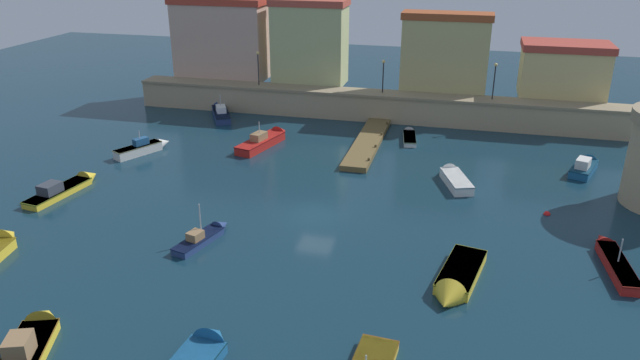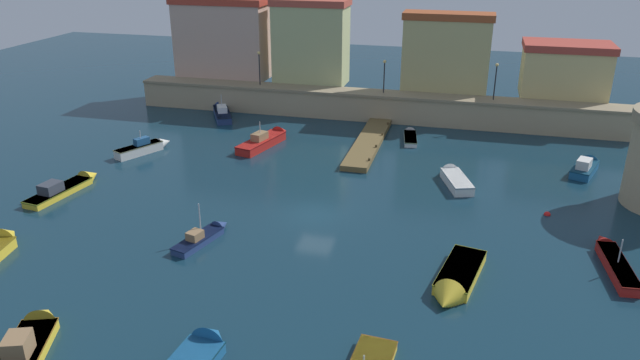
{
  "view_description": "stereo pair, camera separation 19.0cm",
  "coord_description": "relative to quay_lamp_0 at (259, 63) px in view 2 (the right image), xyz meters",
  "views": [
    {
      "loc": [
        9.64,
        -36.63,
        18.28
      ],
      "look_at": [
        0.0,
        1.28,
        2.0
      ],
      "focal_mm": 33.81,
      "sensor_mm": 36.0,
      "label": 1
    },
    {
      "loc": [
        9.82,
        -36.59,
        18.28
      ],
      "look_at": [
        0.0,
        1.28,
        2.0
      ],
      "focal_mm": 33.81,
      "sensor_mm": 36.0,
      "label": 2
    }
  ],
  "objects": [
    {
      "name": "ground_plane",
      "position": [
        12.41,
        -23.44,
        -5.25
      ],
      "size": [
        132.73,
        132.73,
        0.0
      ],
      "primitive_type": "plane",
      "color": "#112D3D"
    },
    {
      "name": "quay_wall",
      "position": [
        12.41,
        0.0,
        -3.8
      ],
      "size": [
        51.26,
        2.93,
        2.87
      ],
      "color": "tan",
      "rests_on": "ground"
    },
    {
      "name": "old_town_backdrop",
      "position": [
        8.37,
        3.57,
        1.45
      ],
      "size": [
        46.04,
        5.36,
        8.97
      ],
      "color": "#CAA38E",
      "rests_on": "ground"
    },
    {
      "name": "pier_dock",
      "position": [
        13.42,
        -8.28,
        -5.01
      ],
      "size": [
        2.23,
        13.94,
        0.7
      ],
      "color": "brown",
      "rests_on": "ground"
    },
    {
      "name": "quay_lamp_0",
      "position": [
        0.0,
        0.0,
        0.0
      ],
      "size": [
        0.32,
        0.32,
        3.59
      ],
      "color": "black",
      "rests_on": "quay_wall"
    },
    {
      "name": "quay_lamp_1",
      "position": [
        13.38,
        -0.0,
        -0.14
      ],
      "size": [
        0.32,
        0.32,
        3.36
      ],
      "color": "black",
      "rests_on": "quay_wall"
    },
    {
      "name": "quay_lamp_2",
      "position": [
        24.25,
        0.0,
        -0.0
      ],
      "size": [
        0.32,
        0.32,
        3.59
      ],
      "color": "black",
      "rests_on": "quay_wall"
    },
    {
      "name": "moored_boat_0",
      "position": [
        16.87,
        -5.29,
        -5.0
      ],
      "size": [
        1.8,
        5.17,
        1.05
      ],
      "rotation": [
        0.0,
        0.0,
        1.71
      ],
      "color": "white",
      "rests_on": "ground"
    },
    {
      "name": "moored_boat_1",
      "position": [
        11.23,
        -39.84,
        -4.92
      ],
      "size": [
        2.22,
        5.09,
        1.78
      ],
      "rotation": [
        0.0,
        0.0,
        1.49
      ],
      "color": "#195689",
      "rests_on": "ground"
    },
    {
      "name": "moored_boat_2",
      "position": [
        31.2,
        -25.76,
        -4.91
      ],
      "size": [
        1.72,
        6.78,
        2.3
      ],
      "rotation": [
        0.0,
        0.0,
        1.66
      ],
      "color": "red",
      "rests_on": "ground"
    },
    {
      "name": "moored_boat_3",
      "position": [
        -6.75,
        -24.32,
        -4.88
      ],
      "size": [
        2.34,
        7.04,
        1.68
      ],
      "rotation": [
        0.0,
        0.0,
        1.44
      ],
      "color": "gold",
      "rests_on": "ground"
    },
    {
      "name": "moored_boat_4",
      "position": [
        31.8,
        -10.25,
        -4.79
      ],
      "size": [
        3.04,
        5.11,
        1.78
      ],
      "rotation": [
        0.0,
        0.0,
        1.22
      ],
      "color": "#195689",
      "rests_on": "ground"
    },
    {
      "name": "moored_boat_5",
      "position": [
        6.6,
        -28.91,
        -4.94
      ],
      "size": [
        2.3,
        5.03,
        2.94
      ],
      "rotation": [
        0.0,
        0.0,
        1.32
      ],
      "color": "navy",
      "rests_on": "ground"
    },
    {
      "name": "moored_boat_6",
      "position": [
        4.3,
        -10.36,
        -4.78
      ],
      "size": [
        3.34,
        7.44,
        2.84
      ],
      "rotation": [
        0.0,
        0.0,
        1.32
      ],
      "color": "red",
      "rests_on": "ground"
    },
    {
      "name": "moored_boat_8",
      "position": [
        21.44,
        -15.27,
        -4.86
      ],
      "size": [
        3.15,
        5.55,
        1.41
      ],
      "rotation": [
        0.0,
        0.0,
        1.91
      ],
      "color": "white",
      "rests_on": "ground"
    },
    {
      "name": "moored_boat_9",
      "position": [
        -3.43,
        -2.82,
        -4.79
      ],
      "size": [
        4.49,
        6.65,
        2.84
      ],
      "rotation": [
        0.0,
        0.0,
        2.07
      ],
      "color": "navy",
      "rests_on": "ground"
    },
    {
      "name": "moored_boat_10",
      "position": [
        -5.42,
        -15.21,
        -4.76
      ],
      "size": [
        3.46,
        5.38,
        2.24
      ],
      "rotation": [
        0.0,
        0.0,
        1.1
      ],
      "color": "silver",
      "rests_on": "ground"
    },
    {
      "name": "moored_boat_11",
      "position": [
        22.31,
        -30.66,
        -4.9
      ],
      "size": [
        3.07,
        6.61,
        1.8
      ],
      "rotation": [
        0.0,
        0.0,
        -1.77
      ],
      "color": "gold",
      "rests_on": "ground"
    },
    {
      "name": "moored_boat_13",
      "position": [
        3.11,
        -40.8,
        -4.83
      ],
      "size": [
        3.59,
        5.93,
        2.12
      ],
      "rotation": [
        0.0,
        0.0,
        1.93
      ],
      "color": "gold",
      "rests_on": "ground"
    },
    {
      "name": "mooring_buoy_0",
      "position": [
        28.06,
        -19.64,
        -5.25
      ],
      "size": [
        0.47,
        0.47,
        0.47
      ],
      "primitive_type": "sphere",
      "color": "red",
      "rests_on": "ground"
    }
  ]
}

